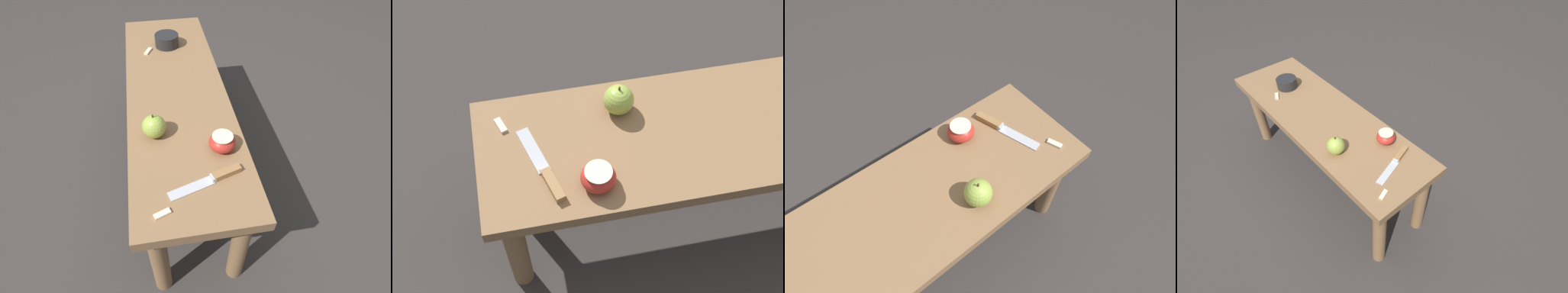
# 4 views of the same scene
# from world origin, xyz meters

# --- Properties ---
(ground_plane) EXTENTS (8.00, 8.00, 0.00)m
(ground_plane) POSITION_xyz_m (0.00, 0.00, 0.00)
(ground_plane) COLOR #383330
(wooden_bench) EXTENTS (1.25, 0.39, 0.45)m
(wooden_bench) POSITION_xyz_m (0.00, 0.00, 0.38)
(wooden_bench) COLOR olive
(wooden_bench) RESTS_ON ground_plane
(knife) EXTENTS (0.09, 0.23, 0.02)m
(knife) POSITION_xyz_m (-0.45, -0.07, 0.46)
(knife) COLOR #B7BABF
(knife) RESTS_ON wooden_bench
(apple_whole) EXTENTS (0.08, 0.08, 0.09)m
(apple_whole) POSITION_xyz_m (-0.24, 0.10, 0.49)
(apple_whole) COLOR #9EB747
(apple_whole) RESTS_ON wooden_bench
(apple_cut) EXTENTS (0.09, 0.09, 0.06)m
(apple_cut) POSITION_xyz_m (-0.34, -0.11, 0.48)
(apple_cut) COLOR red
(apple_cut) RESTS_ON wooden_bench
(apple_slice_center) EXTENTS (0.03, 0.05, 0.01)m
(apple_slice_center) POSITION_xyz_m (-0.55, 0.10, 0.46)
(apple_slice_center) COLOR beige
(apple_slice_center) RESTS_ON wooden_bench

